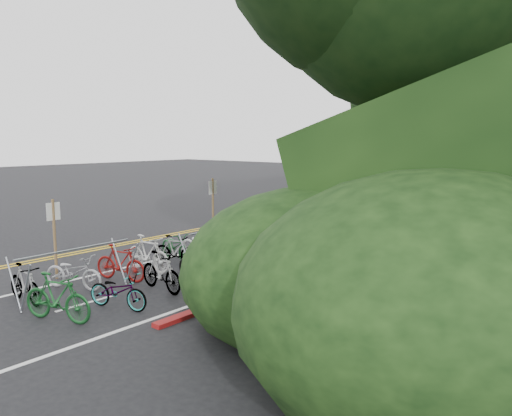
% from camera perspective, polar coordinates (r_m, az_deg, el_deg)
% --- Properties ---
extents(ground, '(120.00, 120.00, 0.00)m').
position_cam_1_polar(ground, '(16.56, -18.65, -6.37)').
color(ground, black).
rests_on(ground, ground).
extents(road_markings, '(7.47, 80.00, 0.01)m').
position_cam_1_polar(road_markings, '(23.01, 4.05, -2.03)').
color(road_markings, gold).
rests_on(road_markings, ground).
extents(red_curb, '(0.25, 28.00, 0.10)m').
position_cam_1_polar(red_curb, '(22.28, 17.66, -2.59)').
color(red_curb, maroon).
rests_on(red_curb, ground).
extents(bike_rack_front, '(1.19, 3.08, 1.27)m').
position_cam_1_polar(bike_rack_front, '(13.25, -19.84, -5.84)').
color(bike_rack_front, gray).
rests_on(bike_rack_front, ground).
extents(bike_racks_rest, '(1.14, 23.00, 1.17)m').
position_cam_1_polar(bike_racks_rest, '(24.14, 12.67, 0.31)').
color(bike_racks_rest, gray).
rests_on(bike_racks_rest, ground).
extents(signpost_near, '(0.08, 0.40, 2.29)m').
position_cam_1_polar(signpost_near, '(15.23, -22.05, -2.69)').
color(signpost_near, brown).
rests_on(signpost_near, ground).
extents(signposts_rest, '(0.08, 18.40, 2.50)m').
position_cam_1_polar(signposts_rest, '(26.09, 8.98, 2.23)').
color(signposts_rest, brown).
rests_on(signposts_rest, ground).
extents(bike_front, '(0.99, 1.84, 0.92)m').
position_cam_1_polar(bike_front, '(16.68, -9.22, -4.33)').
color(bike_front, '#144C1E').
rests_on(bike_front, ground).
extents(bike_valet, '(3.42, 13.98, 1.10)m').
position_cam_1_polar(bike_valet, '(16.05, -4.10, -4.63)').
color(bike_valet, slate).
rests_on(bike_valet, ground).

